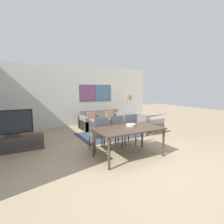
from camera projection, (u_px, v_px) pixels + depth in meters
name	position (u px, v px, depth m)	size (l,w,h in m)	color
ground_plane	(148.00, 165.00, 4.10)	(24.00, 24.00, 0.00)	#9E896B
wall_back	(79.00, 96.00, 8.27)	(7.66, 0.09, 2.80)	silver
area_rug	(116.00, 134.00, 6.87)	(2.96, 1.75, 0.01)	#333D4C
tv_console	(13.00, 144.00, 4.92)	(1.61, 0.40, 0.43)	#423326
television	(11.00, 124.00, 4.84)	(1.11, 0.20, 0.76)	#2D2D33
sofa_main	(102.00, 122.00, 7.97)	(1.96, 0.92, 0.78)	slate
sofa_side	(141.00, 125.00, 7.32)	(0.92, 1.62, 0.78)	slate
coffee_table	(116.00, 127.00, 6.83)	(0.93, 0.93, 0.34)	#423326
dining_table	(129.00, 131.00, 4.51)	(1.73, 0.99, 0.76)	#423326
dining_chair_left	(100.00, 132.00, 4.89)	(0.46, 0.46, 1.00)	#4C4C51
dining_chair_centre	(115.00, 130.00, 5.16)	(0.46, 0.46, 1.00)	#4C4C51
dining_chair_right	(129.00, 128.00, 5.40)	(0.46, 0.46, 1.00)	#4C4C51
fruit_bowl	(131.00, 125.00, 4.70)	(0.27, 0.27, 0.06)	#B7B2A8
floor_lamp	(127.00, 99.00, 8.38)	(0.40, 0.40, 1.45)	#2D2D33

